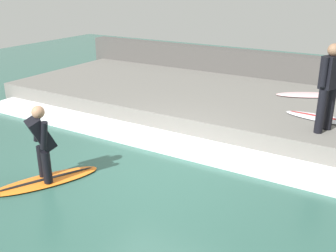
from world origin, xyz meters
The scene contains 9 objects.
ground_plane centered at (0.00, 0.00, 0.00)m, with size 28.00×28.00×0.00m, color #2D564C.
concrete_ledge centered at (3.84, 0.00, 0.24)m, with size 4.40×12.39×0.48m, color #66635E.
back_wall centered at (6.29, 0.00, 0.62)m, with size 0.50×13.01×1.23m, color #474442.
wave_foam_crest centered at (1.19, 0.00, 0.06)m, with size 0.91×11.77×0.11m, color white.
surfboard_riding centered at (-1.29, 1.34, 0.03)m, with size 1.89×1.29×0.07m.
surfer_riding centered at (-1.29, 1.34, 0.79)m, with size 0.54×0.57×1.33m.
surfer_waiting_near centered at (2.42, -2.46, 1.45)m, with size 0.55×0.37×1.72m.
surfboard_waiting_near centered at (3.12, -2.38, 0.51)m, with size 0.62×1.71×0.07m.
surfboard_spare centered at (4.83, -1.65, 0.51)m, with size 1.21×1.68×0.06m.
Camera 1 is at (-5.37, -3.59, 3.30)m, focal length 42.00 mm.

